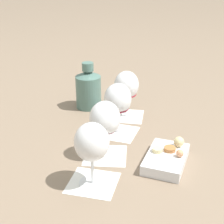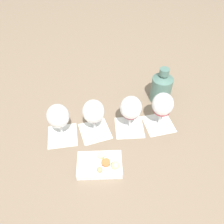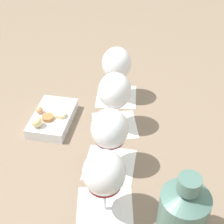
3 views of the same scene
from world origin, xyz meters
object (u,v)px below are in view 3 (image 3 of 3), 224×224
wine_glass_3 (117,66)px  wine_glass_2 (115,93)px  wine_glass_1 (110,131)px  wine_glass_0 (104,175)px  ceramic_vase (183,212)px  snack_dish (52,118)px

wine_glass_3 → wine_glass_2: bearing=132.8°
wine_glass_1 → wine_glass_2: bearing=-49.6°
wine_glass_1 → wine_glass_2: (0.09, -0.11, -0.00)m
wine_glass_0 → ceramic_vase: bearing=-156.5°
ceramic_vase → wine_glass_2: bearing=-23.7°
wine_glass_1 → wine_glass_0: bearing=131.0°
wine_glass_2 → ceramic_vase: (-0.33, 0.14, -0.04)m
wine_glass_1 → snack_dish: size_ratio=0.87×
wine_glass_0 → snack_dish: 0.33m
wine_glass_3 → ceramic_vase: ceramic_vase is taller
wine_glass_2 → wine_glass_3: same height
wine_glass_3 → snack_dish: size_ratio=0.87×
wine_glass_1 → wine_glass_2: 0.15m
wine_glass_1 → wine_glass_3: size_ratio=1.00×
snack_dish → wine_glass_3: bearing=-100.1°
wine_glass_1 → wine_glass_2: size_ratio=1.00×
wine_glass_0 → wine_glass_1: bearing=-49.0°
wine_glass_0 → wine_glass_3: bearing=-48.6°
wine_glass_0 → wine_glass_2: 0.27m
wine_glass_0 → snack_dish: wine_glass_0 is taller
wine_glass_0 → snack_dish: size_ratio=0.87×
wine_glass_1 → ceramic_vase: 0.24m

